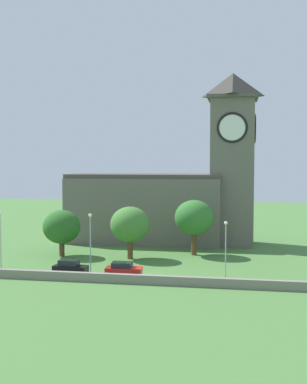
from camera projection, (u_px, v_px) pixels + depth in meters
The scene contains 11 objects.
ground_plane at pixel (164, 254), 73.64m from camera, with size 200.00×200.00×0.00m, color #477538.
church at pixel (172, 193), 83.68m from camera, with size 32.21×10.37×28.69m.
quay_barrier at pixel (139, 279), 55.58m from camera, with size 47.89×0.70×1.08m, color gray.
car_black at pixel (70, 268), 59.89m from camera, with size 4.29×2.20×1.90m.
car_red at pixel (123, 269), 59.32m from camera, with size 4.51×2.42×1.74m.
streetlamp_west_end at pixel (0, 231), 63.74m from camera, with size 0.44×0.44×7.41m.
streetlamp_west_mid at pixel (90, 234), 61.08m from camera, with size 0.44×0.44×7.49m.
streetlamp_central at pixel (226, 240), 58.43m from camera, with size 0.44×0.44×6.86m.
tree_riverside_east at pixel (130, 225), 69.76m from camera, with size 5.68×5.68×7.56m.
tree_riverside_west at pixel (194, 218), 72.64m from camera, with size 5.80×5.80×8.28m.
tree_by_tower at pixel (62, 227), 71.75m from camera, with size 5.52×5.52×6.86m.
Camera 1 is at (11.21, -57.06, 13.97)m, focal length 45.51 mm.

